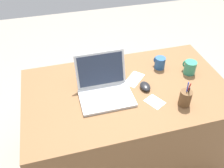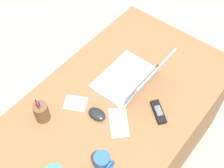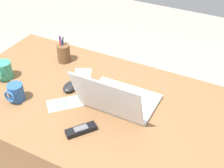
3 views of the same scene
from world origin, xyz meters
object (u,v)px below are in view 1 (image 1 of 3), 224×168
Objects in this scene: coffee_mug_tall at (190,67)px; pen_holder at (185,98)px; laptop at (105,88)px; cordless_phone at (106,71)px; computer_mouse at (145,86)px; coffee_mug_white at (160,63)px.

pen_holder reaches higher than coffee_mug_tall.
coffee_mug_tall is at bearing 5.72° from laptop.
laptop is at bearing -107.03° from cordless_phone.
computer_mouse reaches higher than cordless_phone.
cordless_phone is at bearing 165.10° from coffee_mug_tall.
coffee_mug_tall is (0.66, 0.07, -0.00)m from laptop.
cordless_phone is (-0.59, 0.16, -0.04)m from coffee_mug_tall.
coffee_mug_white is at bearing 47.05° from computer_mouse.
cordless_phone is at bearing 131.44° from pen_holder.
coffee_mug_white is (0.47, 0.18, -0.00)m from laptop.
coffee_mug_tall is at bearing 56.58° from pen_holder.
coffee_mug_white is 0.52× the size of pen_holder.
cordless_phone is at bearing 132.72° from computer_mouse.
cordless_phone is 0.60m from pen_holder.
computer_mouse is 0.39m from coffee_mug_tall.
pen_holder is at bearing -48.56° from cordless_phone.
coffee_mug_tall reaches higher than cordless_phone.
pen_holder reaches higher than computer_mouse.
pen_holder is at bearing -25.97° from laptop.
laptop is at bearing -158.91° from coffee_mug_white.
pen_holder reaches higher than cordless_phone.
coffee_mug_tall is (0.19, -0.12, 0.00)m from coffee_mug_white.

